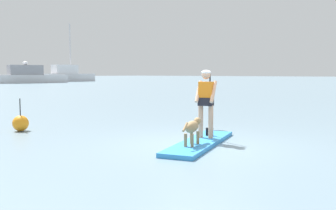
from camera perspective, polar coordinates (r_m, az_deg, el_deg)
The scene contains 7 objects.
ground_plane at distance 9.10m, azimuth 4.85°, elevation -6.00°, with size 400.00×400.00×0.00m, color slate.
paddleboard at distance 9.30m, azimuth 5.28°, elevation -5.45°, with size 3.73×1.83×0.10m.
person_paddler at distance 9.40m, azimuth 5.75°, elevation 0.93°, with size 0.67×0.57×1.68m.
dog at distance 8.49m, azimuth 3.71°, elevation -3.37°, with size 1.10×0.44×0.58m.
moored_boat_outer at distance 70.36m, azimuth -20.17°, elevation 4.07°, with size 12.71×5.39×3.78m.
moored_boat_far_starboard at distance 81.42m, azimuth -14.89°, elevation 4.36°, with size 11.22×3.98×12.01m.
marker_buoy at distance 11.97m, azimuth -21.31°, elevation -2.57°, with size 0.47×0.47×0.97m.
Camera 1 is at (-7.30, -5.16, 1.70)m, focal length 40.49 mm.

